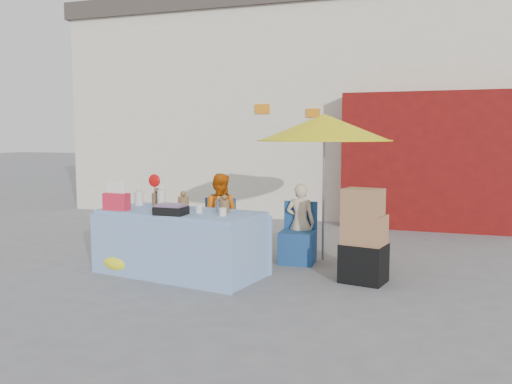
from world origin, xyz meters
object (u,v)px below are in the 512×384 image
at_px(vendor_beige, 300,222).
at_px(chair_left, 216,239).
at_px(market_table, 180,242).
at_px(vendor_orange, 219,214).
at_px(box_stack, 364,239).
at_px(chair_right, 298,245).
at_px(umbrella, 324,128).

bearing_deg(vendor_beige, chair_left, 2.64).
height_order(market_table, vendor_orange, market_table).
distance_m(vendor_beige, box_stack, 1.34).
xyz_separation_m(chair_right, box_stack, (1.02, -0.74, 0.28)).
height_order(vendor_beige, umbrella, umbrella).
bearing_deg(box_stack, vendor_orange, 158.95).
relative_size(vendor_beige, umbrella, 0.53).
bearing_deg(vendor_beige, umbrella, -156.92).
bearing_deg(box_stack, umbrella, 125.01).
xyz_separation_m(market_table, vendor_orange, (0.04, 1.23, 0.19)).
relative_size(market_table, vendor_beige, 2.06).
bearing_deg(chair_right, market_table, -142.96).
relative_size(umbrella, box_stack, 1.81).
bearing_deg(vendor_beige, chair_right, 86.10).
xyz_separation_m(chair_right, umbrella, (0.30, 0.28, 1.64)).
height_order(chair_left, chair_right, same).
xyz_separation_m(chair_right, vendor_orange, (-1.25, 0.13, 0.36)).
relative_size(chair_left, vendor_orange, 0.69).
bearing_deg(chair_right, chair_left, 176.51).
xyz_separation_m(market_table, vendor_beige, (1.29, 1.23, 0.13)).
height_order(chair_left, vendor_orange, vendor_orange).
bearing_deg(umbrella, chair_right, -136.64).
distance_m(chair_left, box_stack, 2.40).
relative_size(market_table, box_stack, 1.99).
xyz_separation_m(vendor_orange, box_stack, (2.27, -0.87, -0.08)).
relative_size(market_table, umbrella, 1.10).
distance_m(chair_right, vendor_beige, 0.33).
xyz_separation_m(market_table, chair_left, (0.04, 1.10, -0.17)).
height_order(vendor_beige, box_stack, box_stack).
bearing_deg(umbrella, vendor_orange, -174.47).
bearing_deg(box_stack, market_table, -171.08).
distance_m(chair_right, umbrella, 1.69).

